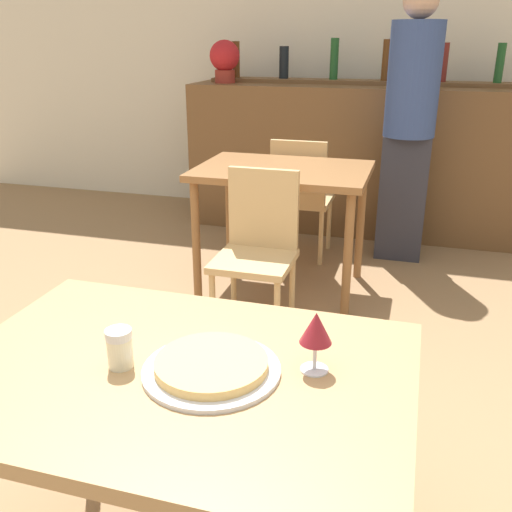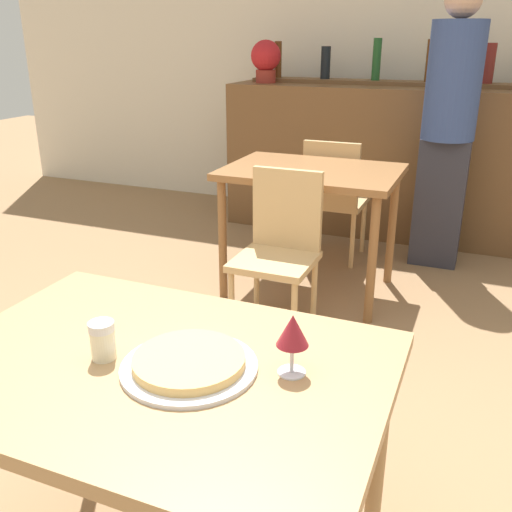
{
  "view_description": "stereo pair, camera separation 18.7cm",
  "coord_description": "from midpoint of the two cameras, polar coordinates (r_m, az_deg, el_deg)",
  "views": [
    {
      "loc": [
        0.53,
        -1.12,
        1.51
      ],
      "look_at": [
        0.04,
        0.55,
        0.83
      ],
      "focal_mm": 40.0,
      "sensor_mm": 36.0,
      "label": 1
    },
    {
      "loc": [
        0.71,
        -1.06,
        1.51
      ],
      "look_at": [
        0.04,
        0.55,
        0.83
      ],
      "focal_mm": 40.0,
      "sensor_mm": 36.0,
      "label": 2
    }
  ],
  "objects": [
    {
      "name": "wall_back",
      "position": [
        5.1,
        9.85,
        19.74
      ],
      "size": [
        8.0,
        0.05,
        2.8
      ],
      "color": "silver",
      "rests_on": "ground_plane"
    },
    {
      "name": "dining_table_near",
      "position": [
        1.52,
        -11.35,
        -13.44
      ],
      "size": [
        1.16,
        0.82,
        0.73
      ],
      "color": "#A87F51",
      "rests_on": "ground_plane"
    },
    {
      "name": "dining_table_far",
      "position": [
        3.43,
        1.13,
        7.24
      ],
      "size": [
        1.01,
        0.73,
        0.77
      ],
      "color": "brown",
      "rests_on": "ground_plane"
    },
    {
      "name": "bar_counter",
      "position": [
        4.69,
        8.45,
        9.51
      ],
      "size": [
        2.6,
        0.56,
        1.15
      ],
      "color": "brown",
      "rests_on": "ground_plane"
    },
    {
      "name": "bar_back_shelf",
      "position": [
        4.74,
        9.36,
        17.41
      ],
      "size": [
        2.39,
        0.24,
        0.34
      ],
      "color": "brown",
      "rests_on": "bar_counter"
    },
    {
      "name": "chair_far_side_front",
      "position": [
        3.0,
        -1.57,
        1.38
      ],
      "size": [
        0.4,
        0.4,
        0.86
      ],
      "color": "tan",
      "rests_on": "ground_plane"
    },
    {
      "name": "chair_far_side_back",
      "position": [
        3.98,
        3.14,
        6.39
      ],
      "size": [
        0.4,
        0.4,
        0.86
      ],
      "rotation": [
        0.0,
        0.0,
        3.14
      ],
      "color": "tan",
      "rests_on": "ground_plane"
    },
    {
      "name": "pizza_tray",
      "position": [
        1.44,
        -8.26,
        -10.98
      ],
      "size": [
        0.34,
        0.34,
        0.04
      ],
      "color": "silver",
      "rests_on": "dining_table_near"
    },
    {
      "name": "cheese_shaker",
      "position": [
        1.49,
        -17.04,
        -8.88
      ],
      "size": [
        0.07,
        0.07,
        0.1
      ],
      "color": "beige",
      "rests_on": "dining_table_near"
    },
    {
      "name": "person_standing",
      "position": [
        4.01,
        13.84,
        13.32
      ],
      "size": [
        0.34,
        0.34,
        1.82
      ],
      "color": "#2D2D38",
      "rests_on": "ground_plane"
    },
    {
      "name": "wine_glass",
      "position": [
        1.38,
        2.16,
        -7.46
      ],
      "size": [
        0.08,
        0.08,
        0.16
      ],
      "color": "silver",
      "rests_on": "dining_table_near"
    },
    {
      "name": "potted_plant",
      "position": [
        4.8,
        -4.33,
        19.06
      ],
      "size": [
        0.24,
        0.24,
        0.33
      ],
      "color": "maroon",
      "rests_on": "bar_counter"
    }
  ]
}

